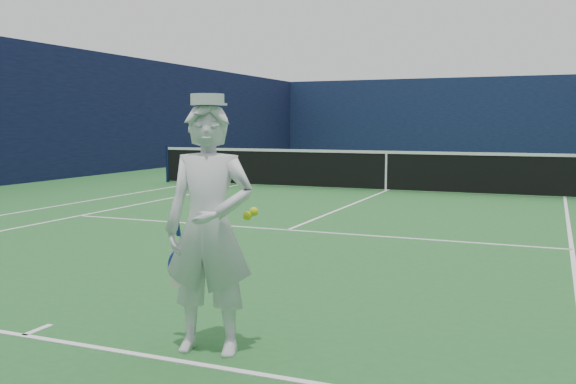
# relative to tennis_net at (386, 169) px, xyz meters

# --- Properties ---
(ground) EXTENTS (80.00, 80.00, 0.00)m
(ground) POSITION_rel_tennis_net_xyz_m (0.00, 0.00, -0.55)
(ground) COLOR #246129
(ground) RESTS_ON ground
(court_markings) EXTENTS (11.03, 23.83, 0.01)m
(court_markings) POSITION_rel_tennis_net_xyz_m (0.00, 0.00, -0.55)
(court_markings) COLOR white
(court_markings) RESTS_ON ground
(windscreen_fence) EXTENTS (20.12, 36.12, 4.00)m
(windscreen_fence) POSITION_rel_tennis_net_xyz_m (0.00, 0.00, 1.45)
(windscreen_fence) COLOR #0F1838
(windscreen_fence) RESTS_ON ground
(tennis_net) EXTENTS (12.88, 0.09, 1.07)m
(tennis_net) POSITION_rel_tennis_net_xyz_m (0.00, 0.00, 0.00)
(tennis_net) COLOR #141E4C
(tennis_net) RESTS_ON ground
(tennis_player) EXTENTS (0.83, 0.55, 1.89)m
(tennis_player) POSITION_rel_tennis_net_xyz_m (1.54, -11.61, 0.37)
(tennis_player) COLOR white
(tennis_player) RESTS_ON ground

